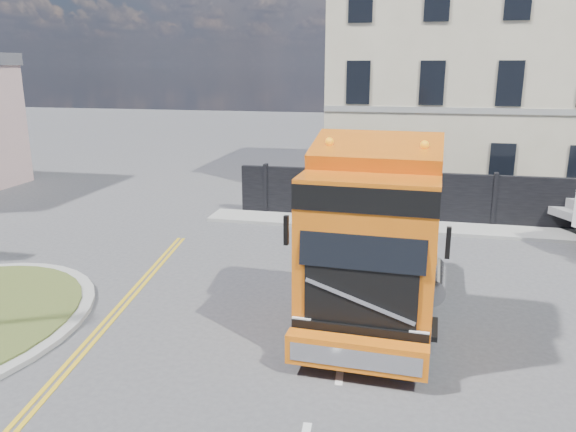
# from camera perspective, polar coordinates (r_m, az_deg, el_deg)

# --- Properties ---
(ground) EXTENTS (120.00, 120.00, 0.00)m
(ground) POSITION_cam_1_polar(r_m,az_deg,el_deg) (14.85, -3.62, -8.89)
(ground) COLOR #424244
(ground) RESTS_ON ground
(hoarding_fence) EXTENTS (18.80, 0.25, 2.00)m
(hoarding_fence) POSITION_cam_1_polar(r_m,az_deg,el_deg) (22.74, 19.07, 1.49)
(hoarding_fence) COLOR black
(hoarding_fence) RESTS_ON ground
(georgian_building) EXTENTS (12.30, 10.30, 12.80)m
(georgian_building) POSITION_cam_1_polar(r_m,az_deg,el_deg) (29.59, 17.26, 13.97)
(georgian_building) COLOR beige
(georgian_building) RESTS_ON ground
(pavement_far) EXTENTS (20.00, 1.60, 0.12)m
(pavement_far) POSITION_cam_1_polar(r_m,az_deg,el_deg) (22.04, 17.68, -1.33)
(pavement_far) COLOR gray
(pavement_far) RESTS_ON ground
(truck) EXTENTS (3.07, 7.50, 4.42)m
(truck) POSITION_cam_1_polar(r_m,az_deg,el_deg) (12.99, 8.71, -3.24)
(truck) COLOR black
(truck) RESTS_ON ground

